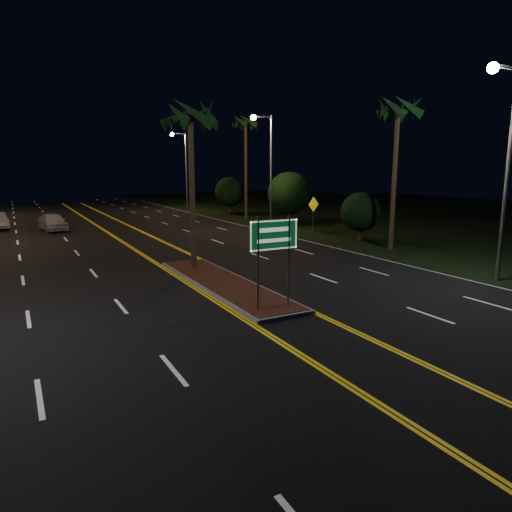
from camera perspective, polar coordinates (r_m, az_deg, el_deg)
ground at (r=13.69m, az=8.19°, el=-10.14°), size 120.00×120.00×0.00m
grass_right at (r=51.81m, az=18.67°, el=4.91°), size 40.00×110.00×0.01m
median_island at (r=19.46m, az=-4.11°, el=-3.43°), size 2.25×10.25×0.17m
highway_sign at (r=15.32m, az=2.23°, el=1.55°), size 1.80×0.08×3.20m
streetlight_right_near at (r=22.01m, az=28.61°, el=11.60°), size 1.91×0.44×9.00m
streetlight_right_mid at (r=37.07m, az=1.37°, el=12.07°), size 1.91×0.44×9.00m
streetlight_right_far at (r=55.35m, az=-9.12°, el=11.55°), size 1.91×0.44×9.00m
palm_median at (r=22.24m, az=-8.24°, el=16.95°), size 2.40×2.40×8.30m
palm_right_near at (r=28.76m, az=17.36°, el=17.05°), size 2.40×2.40×9.30m
palm_right_far at (r=45.34m, az=-1.31°, el=16.27°), size 2.40×2.40×10.30m
shrub_near at (r=32.31m, az=12.92°, el=5.39°), size 2.70×2.70×3.30m
shrub_mid at (r=40.57m, az=4.14°, el=7.81°), size 3.78×3.78×4.62m
shrub_far at (r=51.04m, az=-3.35°, el=8.00°), size 3.24×3.24×3.96m
car_near at (r=39.92m, az=-24.08°, el=4.11°), size 2.80×5.22×1.66m
warning_sign at (r=35.81m, az=7.19°, el=5.85°), size 1.11×0.31×2.73m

